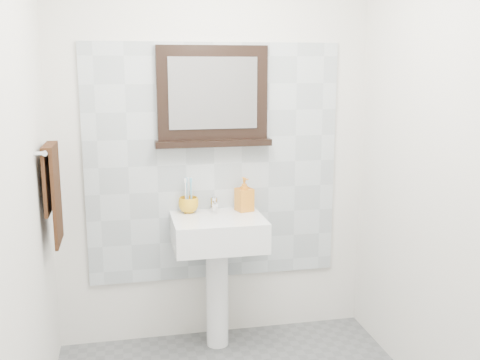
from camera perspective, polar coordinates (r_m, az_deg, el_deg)
The scene contains 12 objects.
back_wall at distance 3.55m, azimuth -2.71°, elevation 3.29°, with size 2.00×0.01×2.50m, color silver.
front_wall at distance 1.48m, azimuth 11.33°, elevation -8.87°, with size 2.00×0.01×2.50m, color silver.
left_wall at distance 2.46m, azimuth -21.93°, elevation -1.24°, with size 0.01×2.20×2.50m, color silver.
right_wall at distance 2.88m, azimuth 21.13°, elevation 0.58°, with size 0.01×2.20×2.50m, color silver.
splashback at distance 3.55m, azimuth -2.66°, elevation 1.66°, with size 1.60×0.02×1.50m, color #B1BBC0.
pedestal_sink at distance 3.46m, azimuth -2.25°, elevation -6.70°, with size 0.55×0.44×0.96m.
toothbrush_cup at distance 3.50m, azimuth -5.25°, elevation -2.54°, with size 0.12×0.12×0.10m, color gold.
toothbrushes at distance 3.49m, azimuth -5.25°, elevation -1.35°, with size 0.05×0.04×0.21m.
soap_dispenser at distance 3.52m, azimuth 0.44°, elevation -1.46°, with size 0.10×0.10×0.21m, color #CE5718.
framed_mirror at distance 3.48m, azimuth -2.80°, elevation 8.26°, with size 0.72×0.11×0.61m.
towel_bar at distance 3.17m, azimuth -18.86°, elevation 3.10°, with size 0.07×0.40×0.03m.
hand_towel at distance 3.20m, azimuth -18.49°, elevation -0.62°, with size 0.06×0.30×0.55m.
Camera 1 is at (-0.56, -2.37, 1.76)m, focal length 42.00 mm.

